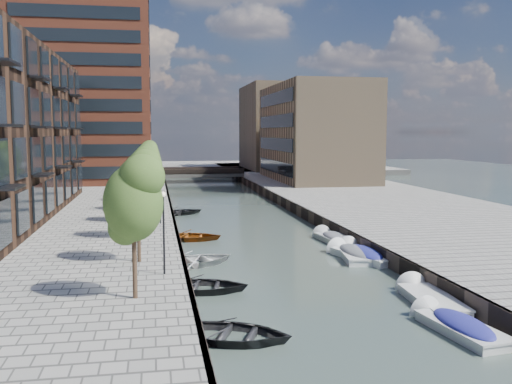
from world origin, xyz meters
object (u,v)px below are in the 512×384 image
object	(u,v)px
tree_2	(141,174)
car	(292,178)
sloop_4	(180,214)
motorboat_4	(333,239)
motorboat_3	(359,255)
tree_4	(144,163)
sloop_1	(201,291)
tree_3	(143,167)
sloop_0	(231,340)
tree_1	(138,183)
sloop_2	(190,240)
sloop_3	(195,265)
motorboat_2	(427,299)
motorboat_1	(354,254)
tree_5	(145,159)
tree_0	(133,198)
tree_6	(146,156)
bridge	(202,173)
motorboat_0	(456,326)

from	to	relation	value
tree_2	car	size ratio (longest dim) A/B	1.56
sloop_4	motorboat_4	world-z (taller)	motorboat_4
tree_2	motorboat_3	distance (m)	15.21
tree_4	sloop_1	xyz separation A→B (m)	(3.10, -23.94, -5.31)
tree_3	sloop_0	distance (m)	24.86
tree_1	sloop_2	distance (m)	12.72
sloop_1	sloop_3	distance (m)	5.81
tree_3	motorboat_4	distance (m)	15.66
sloop_0	motorboat_2	bearing A→B (deg)	-47.52
tree_2	sloop_1	bearing A→B (deg)	-72.68
tree_3	motorboat_4	bearing A→B (deg)	-20.93
sloop_2	tree_2	bearing A→B (deg)	150.10
motorboat_1	sloop_3	bearing A→B (deg)	-177.25
tree_2	sloop_3	xyz separation A→B (m)	(3.25, -4.13, -5.31)
sloop_0	sloop_1	xyz separation A→B (m)	(-0.59, 7.06, 0.00)
tree_1	motorboat_4	distance (m)	17.12
car	motorboat_3	bearing A→B (deg)	-91.90
tree_5	sloop_3	world-z (taller)	tree_5
tree_0	sloop_0	distance (m)	7.13
tree_2	sloop_0	bearing A→B (deg)	-77.75
tree_3	tree_6	bearing A→B (deg)	90.00
tree_1	tree_2	xyz separation A→B (m)	(0.00, 7.00, 0.00)
motorboat_3	tree_4	bearing A→B (deg)	127.19
tree_2	tree_1	bearing A→B (deg)	-90.00
sloop_1	sloop_3	size ratio (longest dim) A/B	0.98
motorboat_1	tree_4	bearing A→B (deg)	127.51
tree_3	tree_5	bearing A→B (deg)	90.00
motorboat_4	car	distance (m)	38.18
sloop_0	tree_5	bearing A→B (deg)	28.68
sloop_4	motorboat_4	distance (m)	19.10
tree_5	sloop_1	bearing A→B (deg)	-84.28
motorboat_4	sloop_3	bearing A→B (deg)	-151.07
tree_1	sloop_3	world-z (taller)	tree_1
tree_1	motorboat_1	distance (m)	14.85
bridge	tree_0	xyz separation A→B (m)	(-8.50, -68.00, 3.92)
motorboat_0	motorboat_1	xyz separation A→B (m)	(0.70, 13.91, 0.02)
tree_4	sloop_3	world-z (taller)	tree_4
motorboat_2	motorboat_3	bearing A→B (deg)	89.32
tree_6	motorboat_2	bearing A→B (deg)	-71.84
sloop_4	car	size ratio (longest dim) A/B	1.22
sloop_1	motorboat_4	world-z (taller)	motorboat_4
motorboat_0	motorboat_4	bearing A→B (deg)	87.05
tree_6	sloop_2	world-z (taller)	tree_6
tree_1	tree_6	world-z (taller)	same
tree_2	tree_4	xyz separation A→B (m)	(0.00, 14.00, 0.00)
tree_0	tree_3	distance (m)	21.00
motorboat_3	tree_0	bearing A→B (deg)	-144.20
tree_5	sloop_4	distance (m)	7.09
tree_6	motorboat_4	world-z (taller)	tree_6
bridge	tree_5	distance (m)	34.30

